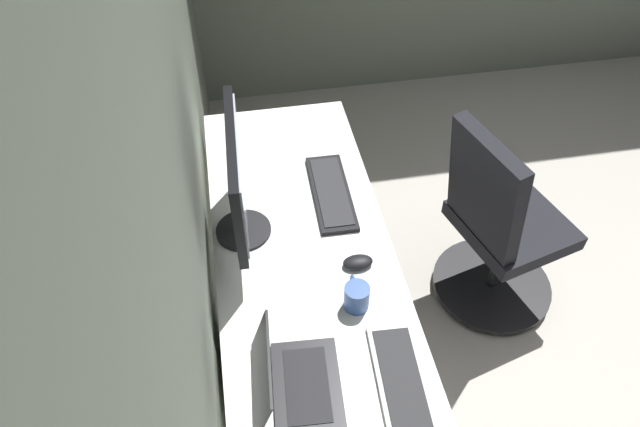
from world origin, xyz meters
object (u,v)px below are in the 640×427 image
Objects in this scene: drawer_pedestal at (312,382)px; mouse_main at (358,262)px; monitor_primary at (237,179)px; keyboard_main at (331,192)px; office_chair at (498,230)px; laptop_leftmost at (289,381)px; coffee_mug at (356,296)px; keyboard_spare at (403,387)px.

mouse_main reaches higher than drawer_pedestal.
keyboard_main is (0.13, -0.35, -0.25)m from monitor_primary.
monitor_primary is at bearing 93.45° from office_chair.
monitor_primary is 1.70× the size of laptop_leftmost.
coffee_mug is 0.92m from office_chair.
drawer_pedestal is 1.02m from office_chair.
monitor_primary is at bearing 110.85° from keyboard_main.
laptop_leftmost is (-0.21, 0.10, 0.43)m from drawer_pedestal.
laptop_leftmost is 0.51m from mouse_main.
keyboard_spare is 0.47m from mouse_main.
mouse_main is at bearing -35.62° from laptop_leftmost.
office_chair is at bearing -61.04° from drawer_pedestal.
laptop_leftmost is at bearing 79.81° from keyboard_spare.
keyboard_spare is 0.44× the size of office_chair.
monitor_primary reaches higher than keyboard_spare.
coffee_mug is at bearing 177.73° from keyboard_main.
monitor_primary is 4.40× the size of coffee_mug.
monitor_primary is 1.27× the size of keyboard_main.
keyboard_spare is at bearing -140.52° from drawer_pedestal.
keyboard_spare is 3.50× the size of coffee_mug.
drawer_pedestal is 0.71m from keyboard_main.
monitor_primary is 1.25× the size of keyboard_spare.
mouse_main is 0.81m from office_chair.
monitor_primary is (0.43, 0.17, 0.64)m from drawer_pedestal.
keyboard_main is at bearing -2.27° from coffee_mug.
mouse_main is (0.20, -0.20, 0.40)m from drawer_pedestal.
drawer_pedestal is 1.29× the size of monitor_primary.
keyboard_main is 0.36m from mouse_main.
drawer_pedestal is 1.64× the size of keyboard_main.
office_chair reaches higher than keyboard_spare.
laptop_leftmost reaches higher than keyboard_main.
mouse_main is at bearing -14.97° from coffee_mug.
keyboard_spare is 4.11× the size of mouse_main.
keyboard_spare is (-0.27, -0.22, 0.39)m from drawer_pedestal.
keyboard_spare is at bearing -150.63° from monitor_primary.
laptop_leftmost is 0.33m from keyboard_spare.
drawer_pedestal is 1.62× the size of keyboard_spare.
coffee_mug is (-0.16, 0.04, 0.03)m from mouse_main.
mouse_main is at bearing -44.65° from drawer_pedestal.
office_chair is at bearing -58.47° from coffee_mug.
office_chair is at bearing -67.09° from mouse_main.
drawer_pedestal is 0.46m from coffee_mug.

